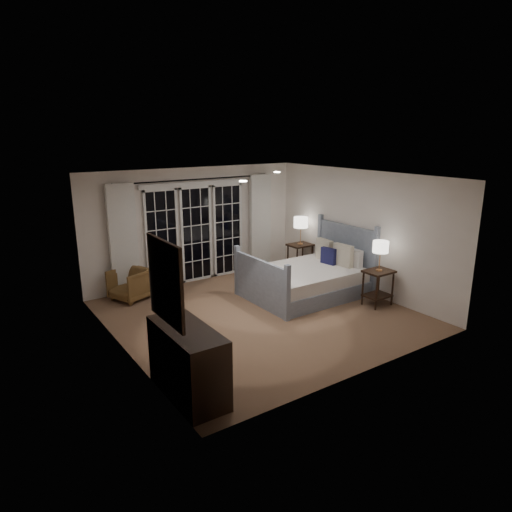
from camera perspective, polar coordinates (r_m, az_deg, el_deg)
floor at (r=8.39m, az=0.50°, el=-7.34°), size 5.00×5.00×0.00m
ceiling at (r=7.78m, az=0.54°, el=9.92°), size 5.00×5.00×0.00m
wall_left at (r=6.93m, az=-16.74°, el=-1.96°), size 0.02×5.00×2.50m
wall_right at (r=9.60m, az=12.89°, el=3.02°), size 0.02×5.00×2.50m
wall_back at (r=10.10m, az=-7.61°, el=3.86°), size 5.00×0.02×2.50m
wall_front at (r=6.19m, az=13.84°, el=-3.81°), size 5.00×0.02×2.50m
french_doors at (r=10.09m, az=-7.47°, el=2.93°), size 2.50×0.04×2.20m
curtain_rod at (r=9.86m, az=-7.55°, el=9.47°), size 3.50×0.03×0.03m
curtain_left at (r=9.40m, az=-16.26°, el=1.90°), size 0.55×0.10×2.25m
curtain_right at (r=10.84m, az=0.52°, el=4.24°), size 0.55×0.10×2.25m
downlight_a at (r=8.73m, az=2.65°, el=10.43°), size 0.12×0.12×0.01m
downlight_b at (r=7.12m, az=-1.63°, el=9.33°), size 0.12×0.12×0.01m
bed at (r=9.34m, az=6.48°, el=-2.86°), size 2.28×1.64×1.33m
nightstand_left at (r=9.00m, az=15.01°, el=-3.18°), size 0.53×0.43×0.69m
nightstand_right at (r=10.72m, az=5.52°, el=0.28°), size 0.54×0.43×0.70m
lamp_left at (r=8.81m, az=15.32°, el=1.07°), size 0.30×0.30×0.57m
lamp_right at (r=10.55m, az=5.63°, el=4.18°), size 0.33×0.33×0.63m
armchair at (r=9.36m, az=-15.44°, el=-3.43°), size 0.89×0.88×0.62m
dresser at (r=5.90m, az=-8.51°, el=-12.94°), size 0.55×1.28×0.91m
mirror at (r=5.38m, az=-11.23°, el=-3.19°), size 0.05×0.85×1.00m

